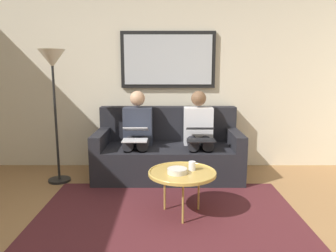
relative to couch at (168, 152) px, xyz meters
name	(u,v)px	position (x,y,z in m)	size (l,w,h in m)	color
wall_rear	(168,78)	(0.00, -0.48, 0.99)	(6.00, 0.12, 2.60)	beige
area_rug	(168,216)	(0.00, 1.27, -0.31)	(2.60, 1.80, 0.01)	#4C1E23
couch	(168,152)	(0.00, 0.00, 0.00)	(1.90, 0.90, 0.90)	black
framed_mirror	(168,60)	(0.00, -0.39, 1.24)	(1.33, 0.05, 0.78)	black
coffee_table	(182,173)	(-0.14, 1.22, 0.11)	(0.67, 0.67, 0.45)	tan
cup	(192,166)	(-0.24, 1.16, 0.17)	(0.07, 0.07, 0.09)	silver
bowl	(177,171)	(-0.09, 1.26, 0.15)	(0.19, 0.19, 0.05)	beige
person_left	(199,132)	(-0.41, 0.07, 0.30)	(0.38, 0.58, 1.14)	silver
laptop_black	(201,134)	(-0.41, 0.31, 0.32)	(0.34, 0.38, 0.16)	black
person_right	(137,132)	(0.41, 0.07, 0.30)	(0.38, 0.58, 1.14)	#2D3342
laptop_silver	(135,134)	(0.41, 0.30, 0.32)	(0.30, 0.37, 0.16)	silver
standing_lamp	(53,74)	(1.40, 0.27, 1.06)	(0.32, 0.32, 1.66)	black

